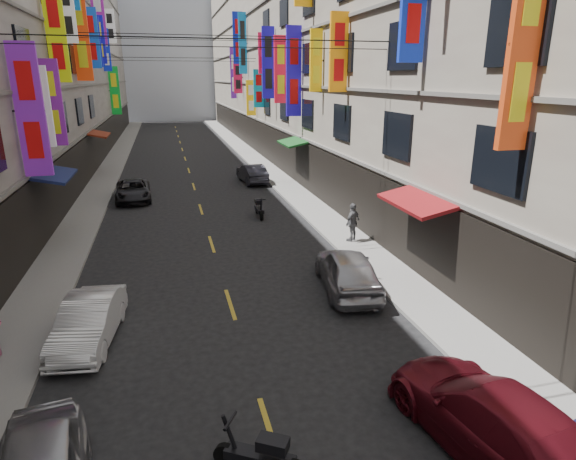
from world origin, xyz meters
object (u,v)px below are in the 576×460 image
scooter_far_right (259,208)px  pedestrian_rfar (353,222)px  scooter_crossing (261,456)px  car_right_near (494,420)px  car_left_far (133,191)px  car_right_far (252,173)px  car_left_mid (89,321)px  car_right_mid (348,270)px

scooter_far_right → pedestrian_rfar: pedestrian_rfar is taller
pedestrian_rfar → scooter_crossing: bearing=23.9°
scooter_far_right → car_right_near: size_ratio=0.36×
car_left_far → car_right_far: car_right_far is taller
scooter_far_right → car_left_mid: 13.04m
scooter_far_right → scooter_crossing: bearing=80.2°
scooter_crossing → car_left_mid: bearing=63.6°
car_right_near → pedestrian_rfar: pedestrian_rfar is taller
scooter_far_right → car_left_mid: size_ratio=0.49×
car_right_near → car_right_far: car_right_near is taller
car_left_mid → car_right_near: 10.14m
car_left_far → pedestrian_rfar: bearing=-50.0°
car_left_mid → scooter_crossing: bearing=-50.1°
car_right_near → car_right_mid: 7.68m
car_left_mid → car_right_mid: size_ratio=0.88×
pedestrian_rfar → car_left_far: bearing=-84.9°
car_right_mid → car_right_near: bearing=98.4°
car_right_near → pedestrian_rfar: 12.33m
car_left_mid → car_left_far: bearing=96.5°
car_right_near → car_right_mid: car_right_near is taller
car_left_mid → pedestrian_rfar: 11.59m
scooter_crossing → scooter_far_right: (3.22, 16.83, 0.00)m
car_left_far → car_right_near: 23.86m
car_left_far → scooter_crossing: bearing=-84.3°
scooter_far_right → car_left_far: 8.37m
car_left_far → car_right_mid: size_ratio=1.00×
scooter_far_right → car_right_far: bearing=-96.7°
car_right_mid → car_right_far: size_ratio=1.08×
scooter_crossing → car_right_mid: bearing=-0.1°
scooter_far_right → pedestrian_rfar: 6.06m
scooter_far_right → car_left_far: bearing=-37.9°
scooter_crossing → car_left_mid: car_left_mid is taller
car_right_mid → car_left_far: bearing=-54.4°
car_left_mid → car_right_far: bearing=75.5°
scooter_far_right → car_right_near: (1.16, -17.34, 0.28)m
car_right_near → car_right_far: 25.87m
car_left_mid → car_right_mid: (8.00, 1.44, 0.11)m
scooter_crossing → pedestrian_rfar: pedestrian_rfar is taller
car_left_far → pedestrian_rfar: (9.62, -10.43, 0.37)m
scooter_far_right → pedestrian_rfar: (3.11, -5.17, 0.52)m
car_right_mid → pedestrian_rfar: pedestrian_rfar is taller
car_left_far → pedestrian_rfar: 14.19m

